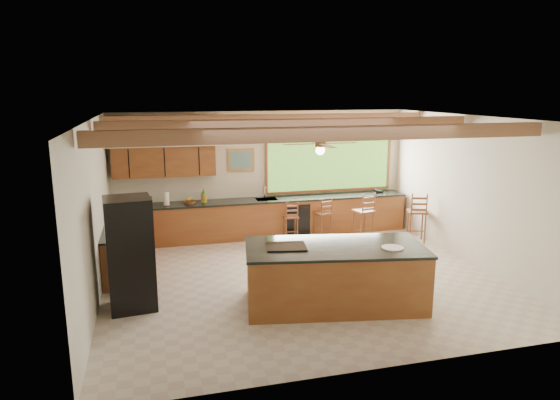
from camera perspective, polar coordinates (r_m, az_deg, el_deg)
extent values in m
plane|color=#BCAA9C|center=(9.57, 2.50, -8.93)|extent=(7.20, 7.20, 0.00)
cube|color=beige|center=(12.21, -1.93, 3.09)|extent=(7.20, 0.04, 3.00)
cube|color=beige|center=(6.21, 11.53, -6.44)|extent=(7.20, 0.04, 3.00)
cube|color=beige|center=(8.79, -20.46, -1.41)|extent=(0.04, 6.50, 3.00)
cube|color=beige|center=(10.74, 21.26, 0.94)|extent=(0.04, 6.50, 3.00)
cube|color=#926949|center=(8.92, 2.68, 9.32)|extent=(7.20, 6.50, 0.04)
cube|color=#8B6645|center=(7.42, 6.37, 7.55)|extent=(7.10, 0.15, 0.22)
cube|color=#8B6645|center=(9.41, 1.76, 8.63)|extent=(7.10, 0.15, 0.22)
cube|color=#8B6645|center=(11.14, -0.89, 9.23)|extent=(7.10, 0.15, 0.22)
cube|color=brown|center=(11.68, -13.08, 4.32)|extent=(2.30, 0.35, 0.70)
cube|color=white|center=(11.54, -13.22, 7.23)|extent=(2.60, 0.50, 0.48)
cylinder|color=#FFEABF|center=(11.57, -16.64, 5.90)|extent=(0.10, 0.10, 0.01)
cylinder|color=#FFEABF|center=(11.60, -9.69, 6.26)|extent=(0.10, 0.10, 0.01)
cube|color=#79B641|center=(12.64, 5.65, 4.13)|extent=(3.20, 0.04, 1.30)
cube|color=#B97F38|center=(12.02, -4.47, 4.59)|extent=(0.64, 0.03, 0.54)
cube|color=#41755A|center=(12.01, -4.46, 4.58)|extent=(0.54, 0.01, 0.44)
cube|color=brown|center=(12.11, -1.54, -2.12)|extent=(7.00, 0.65, 0.88)
cube|color=black|center=(12.00, -1.55, 0.00)|extent=(7.04, 0.69, 0.04)
cube|color=brown|center=(10.33, -17.44, -5.28)|extent=(0.65, 2.35, 0.88)
cube|color=black|center=(10.21, -17.61, -2.82)|extent=(0.69, 2.39, 0.04)
cube|color=black|center=(11.98, 2.09, -2.39)|extent=(0.60, 0.02, 0.78)
cube|color=silver|center=(12.00, -1.55, 0.03)|extent=(0.50, 0.38, 0.03)
cylinder|color=silver|center=(12.16, -1.77, 0.98)|extent=(0.03, 0.03, 0.30)
cylinder|color=silver|center=(12.04, -1.67, 1.50)|extent=(0.03, 0.20, 0.03)
cylinder|color=white|center=(11.59, -12.86, 0.14)|extent=(0.13, 0.13, 0.31)
cylinder|color=#20411A|center=(11.85, -15.72, -0.05)|extent=(0.05, 0.05, 0.20)
cylinder|color=#20411A|center=(11.76, -14.54, -0.06)|extent=(0.06, 0.06, 0.20)
cube|color=black|center=(12.98, 11.18, 1.01)|extent=(0.20, 0.16, 0.09)
cube|color=brown|center=(8.35, 6.24, -8.69)|extent=(3.05, 1.80, 0.97)
cube|color=black|center=(8.18, 6.32, -5.38)|extent=(3.10, 1.85, 0.04)
cube|color=black|center=(8.06, 0.71, -5.33)|extent=(0.72, 0.61, 0.02)
cylinder|color=white|center=(8.21, 12.75, -5.34)|extent=(0.35, 0.35, 0.02)
cube|color=black|center=(8.39, -16.75, -5.90)|extent=(0.79, 0.77, 1.84)
cube|color=silver|center=(8.38, -14.29, -5.77)|extent=(0.03, 0.05, 1.69)
cube|color=brown|center=(11.99, 4.94, -1.51)|extent=(0.44, 0.44, 0.04)
cylinder|color=brown|center=(11.90, 4.49, -3.16)|extent=(0.03, 0.03, 0.58)
cylinder|color=brown|center=(11.99, 5.77, -3.07)|extent=(0.03, 0.03, 0.58)
cylinder|color=brown|center=(12.15, 4.06, -2.82)|extent=(0.03, 0.03, 0.58)
cylinder|color=brown|center=(12.24, 5.31, -2.73)|extent=(0.03, 0.03, 0.58)
cube|color=brown|center=(11.76, 1.23, -1.91)|extent=(0.36, 0.36, 0.04)
cylinder|color=brown|center=(11.68, 0.77, -3.50)|extent=(0.03, 0.03, 0.55)
cylinder|color=brown|center=(11.75, 2.03, -3.41)|extent=(0.03, 0.03, 0.55)
cylinder|color=brown|center=(11.93, 0.43, -3.16)|extent=(0.03, 0.03, 0.55)
cylinder|color=brown|center=(12.00, 1.66, -3.07)|extent=(0.03, 0.03, 0.55)
cube|color=brown|center=(11.92, 9.55, -1.25)|extent=(0.49, 0.49, 0.04)
cylinder|color=brown|center=(11.80, 9.08, -3.18)|extent=(0.04, 0.04, 0.68)
cylinder|color=brown|center=(11.93, 10.52, -3.06)|extent=(0.04, 0.04, 0.68)
cylinder|color=brown|center=(12.09, 8.46, -2.78)|extent=(0.04, 0.04, 0.68)
cylinder|color=brown|center=(12.22, 9.88, -2.67)|extent=(0.04, 0.04, 0.68)
cube|color=brown|center=(12.05, 15.40, -1.29)|extent=(0.54, 0.54, 0.04)
cylinder|color=brown|center=(11.92, 15.00, -3.25)|extent=(0.04, 0.04, 0.69)
cylinder|color=brown|center=(12.09, 16.39, -3.12)|extent=(0.04, 0.04, 0.69)
cylinder|color=brown|center=(12.20, 14.23, -2.85)|extent=(0.04, 0.04, 0.69)
cylinder|color=brown|center=(12.36, 15.59, -2.73)|extent=(0.04, 0.04, 0.69)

